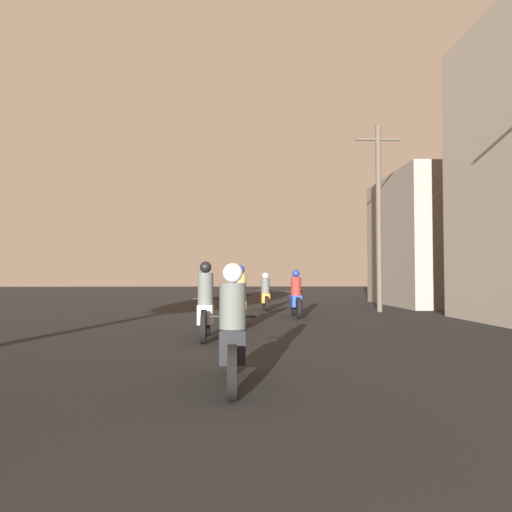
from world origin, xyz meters
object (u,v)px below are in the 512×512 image
object	(u,v)px
motorcycle_black	(233,335)
motorcycle_orange	(265,295)
motorcycle_white	(206,308)
building_right_far	(450,241)
motorcycle_yellow	(240,302)
utility_pole_far	(379,214)
motorcycle_blue	(296,298)

from	to	relation	value
motorcycle_black	motorcycle_orange	bearing A→B (deg)	89.57
motorcycle_white	motorcycle_orange	world-z (taller)	motorcycle_white
motorcycle_white	building_right_far	size ratio (longest dim) A/B	0.28
motorcycle_white	building_right_far	xyz separation A→B (m)	(10.23, 11.49, 2.23)
motorcycle_black	motorcycle_yellow	distance (m)	6.76
motorcycle_black	motorcycle_white	world-z (taller)	motorcycle_white
motorcycle_orange	utility_pole_far	distance (m)	5.22
motorcycle_blue	motorcycle_orange	bearing A→B (deg)	107.07
motorcycle_yellow	motorcycle_white	bearing A→B (deg)	-108.96
motorcycle_white	motorcycle_yellow	distance (m)	2.55
motorcycle_blue	utility_pole_far	size ratio (longest dim) A/B	0.29
motorcycle_white	motorcycle_yellow	xyz separation A→B (m)	(0.74, 2.45, -0.01)
motorcycle_yellow	utility_pole_far	size ratio (longest dim) A/B	0.29
motorcycle_blue	motorcycle_yellow	bearing A→B (deg)	-116.84
building_right_far	utility_pole_far	xyz separation A→B (m)	(-4.37, -3.88, 0.70)
motorcycle_blue	building_right_far	xyz separation A→B (m)	(7.69, 5.99, 2.27)
motorcycle_white	motorcycle_blue	world-z (taller)	motorcycle_white
motorcycle_blue	building_right_far	bearing A→B (deg)	41.72
motorcycle_white	motorcycle_orange	bearing A→B (deg)	82.35
building_right_far	motorcycle_white	bearing A→B (deg)	-131.70
motorcycle_blue	motorcycle_orange	size ratio (longest dim) A/B	1.04
motorcycle_black	motorcycle_blue	world-z (taller)	motorcycle_blue
motorcycle_white	motorcycle_blue	size ratio (longest dim) A/B	0.97
motorcycle_black	building_right_far	distance (m)	18.65
motorcycle_yellow	utility_pole_far	bearing A→B (deg)	42.94
motorcycle_orange	building_right_far	bearing A→B (deg)	25.09
motorcycle_orange	motorcycle_white	bearing A→B (deg)	-93.97
building_right_far	utility_pole_far	distance (m)	5.88
utility_pole_far	motorcycle_orange	bearing A→B (deg)	163.92
motorcycle_yellow	building_right_far	size ratio (longest dim) A/B	0.29
motorcycle_orange	utility_pole_far	size ratio (longest dim) A/B	0.28
motorcycle_white	utility_pole_far	size ratio (longest dim) A/B	0.28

